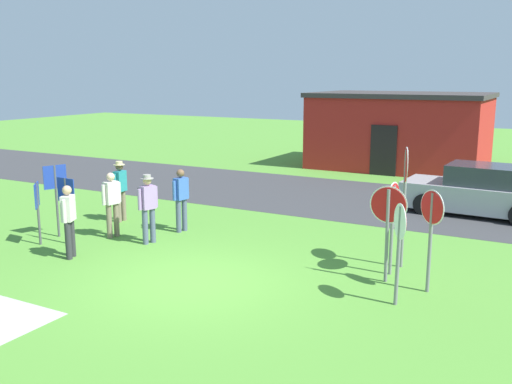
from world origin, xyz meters
TOP-DOWN VIEW (x-y plane):
  - ground_plane at (0.00, 0.00)m, footprint 80.00×80.00m
  - street_asphalt at (0.00, 9.24)m, footprint 60.00×6.40m
  - building_background at (-0.37, 16.78)m, footprint 7.53×5.17m
  - parked_car_on_street at (4.16, 8.96)m, footprint 4.38×2.18m
  - stop_sign_rear_right at (3.31, 2.41)m, footprint 0.07×0.78m
  - stop_sign_center_cluster at (4.22, 1.78)m, footprint 0.52×0.44m
  - stop_sign_leaning_left at (3.35, 1.90)m, footprint 0.76×0.12m
  - stop_sign_rear_left at (3.86, 0.85)m, footprint 0.37×0.56m
  - stop_sign_far_back at (3.38, 2.99)m, footprint 0.27×0.74m
  - person_with_sunhat at (-3.78, 1.77)m, footprint 0.29×0.56m
  - person_holding_notes at (-2.55, 3.07)m, footprint 0.28×0.56m
  - person_in_dark_shirt at (-2.62, 1.78)m, footprint 0.42×0.55m
  - person_in_blue at (-4.71, 3.14)m, footprint 0.31×0.57m
  - person_near_signs at (-3.43, -0.01)m, footprint 0.35×0.53m
  - info_panel_leftmost at (-4.31, 0.77)m, footprint 0.60×0.07m
  - info_panel_middle at (-5.05, 1.12)m, footprint 0.22×0.57m
  - info_panel_rightmost at (-4.90, 0.39)m, footprint 0.41×0.47m

SIDE VIEW (x-z plane):
  - ground_plane at x=0.00m, z-range 0.00..0.00m
  - street_asphalt at x=0.00m, z-range 0.00..0.01m
  - parked_car_on_street at x=4.16m, z-range -0.07..1.44m
  - person_with_sunhat at x=-3.78m, z-range 0.11..1.80m
  - person_holding_notes at x=-2.55m, z-range 0.11..1.80m
  - person_near_signs at x=-3.43m, z-range 0.11..1.80m
  - person_in_blue at x=-4.71m, z-range 0.12..1.85m
  - person_in_dark_shirt at x=-2.62m, z-range 0.14..1.88m
  - info_panel_rightmost at x=-4.90m, z-range 0.29..1.84m
  - info_panel_leftmost at x=-4.31m, z-range 0.31..1.98m
  - stop_sign_rear_left at x=3.86m, z-range 0.32..2.21m
  - info_panel_middle at x=-5.05m, z-range 0.36..2.23m
  - stop_sign_rear_right at x=3.31m, z-range 0.36..2.34m
  - stop_sign_leaning_left at x=3.35m, z-range 0.36..2.35m
  - stop_sign_center_cluster at x=4.22m, z-range 0.35..2.36m
  - building_background at x=-0.37m, z-range 0.01..3.37m
  - stop_sign_far_back at x=3.38m, z-range 0.49..3.13m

